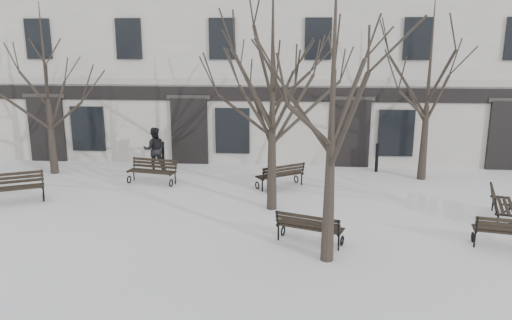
# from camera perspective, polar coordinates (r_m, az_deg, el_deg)

# --- Properties ---
(ground) EXTENTS (100.00, 100.00, 0.00)m
(ground) POSITION_cam_1_polar(r_m,az_deg,el_deg) (14.41, -0.28, -8.23)
(ground) COLOR white
(ground) RESTS_ON ground
(building) EXTENTS (40.40, 10.20, 11.40)m
(building) POSITION_cam_1_polar(r_m,az_deg,el_deg) (26.32, 2.19, 13.90)
(building) COLOR beige
(building) RESTS_ON ground
(tree_1) EXTENTS (5.07, 5.07, 7.24)m
(tree_1) POSITION_cam_1_polar(r_m,az_deg,el_deg) (15.45, 1.93, 10.50)
(tree_1) COLOR black
(tree_1) RESTS_ON ground
(tree_2) EXTENTS (5.02, 5.02, 7.17)m
(tree_2) POSITION_cam_1_polar(r_m,az_deg,el_deg) (11.70, 8.81, 9.16)
(tree_2) COLOR black
(tree_2) RESTS_ON ground
(tree_4) EXTENTS (4.76, 4.76, 6.79)m
(tree_4) POSITION_cam_1_polar(r_m,az_deg,el_deg) (21.59, -22.98, 9.57)
(tree_4) COLOR black
(tree_4) RESTS_ON ground
(tree_5) EXTENTS (4.90, 4.90, 7.00)m
(tree_5) POSITION_cam_1_polar(r_m,az_deg,el_deg) (17.21, 1.86, 10.30)
(tree_5) COLOR black
(tree_5) RESTS_ON ground
(tree_6) EXTENTS (4.83, 4.83, 6.90)m
(tree_6) POSITION_cam_1_polar(r_m,az_deg,el_deg) (20.11, 19.25, 9.86)
(tree_6) COLOR black
(tree_6) RESTS_ON ground
(bench_0) EXTENTS (2.07, 1.52, 1.00)m
(bench_0) POSITION_cam_1_polar(r_m,az_deg,el_deg) (18.67, -26.10, -2.78)
(bench_0) COLOR black
(bench_0) RESTS_ON ground
(bench_1) EXTENTS (1.87, 1.20, 0.90)m
(bench_1) POSITION_cam_1_polar(r_m,az_deg,el_deg) (13.52, 6.12, -7.58)
(bench_1) COLOR black
(bench_1) RESTS_ON ground
(bench_2) EXTENTS (1.91, 1.00, 0.92)m
(bench_2) POSITION_cam_1_polar(r_m,az_deg,el_deg) (14.70, 27.12, -7.26)
(bench_2) COLOR black
(bench_2) RESTS_ON ground
(bench_3) EXTENTS (1.94, 1.01, 0.93)m
(bench_3) POSITION_cam_1_polar(r_m,az_deg,el_deg) (19.43, -11.75, -1.16)
(bench_3) COLOR black
(bench_3) RESTS_ON ground
(bench_4) EXTENTS (1.85, 1.55, 0.92)m
(bench_4) POSITION_cam_1_polar(r_m,az_deg,el_deg) (18.50, 2.85, -1.67)
(bench_4) COLOR black
(bench_4) RESTS_ON ground
(bench_5) EXTENTS (1.18, 1.99, 0.96)m
(bench_5) POSITION_cam_1_polar(r_m,az_deg,el_deg) (16.84, 26.16, -4.55)
(bench_5) COLOR black
(bench_5) RESTS_ON ground
(bollard_a) EXTENTS (0.15, 0.15, 1.15)m
(bollard_a) POSITION_cam_1_polar(r_m,az_deg,el_deg) (21.70, -10.58, 0.72)
(bollard_a) COLOR black
(bollard_a) RESTS_ON ground
(bollard_b) EXTENTS (0.16, 0.16, 1.22)m
(bollard_b) POSITION_cam_1_polar(r_m,az_deg,el_deg) (21.25, 13.65, 0.39)
(bollard_b) COLOR black
(bollard_b) RESTS_ON ground
(pedestrian_b) EXTENTS (1.06, 0.92, 1.85)m
(pedestrian_b) POSITION_cam_1_polar(r_m,az_deg,el_deg) (21.35, -11.42, -1.23)
(pedestrian_b) COLOR black
(pedestrian_b) RESTS_ON ground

